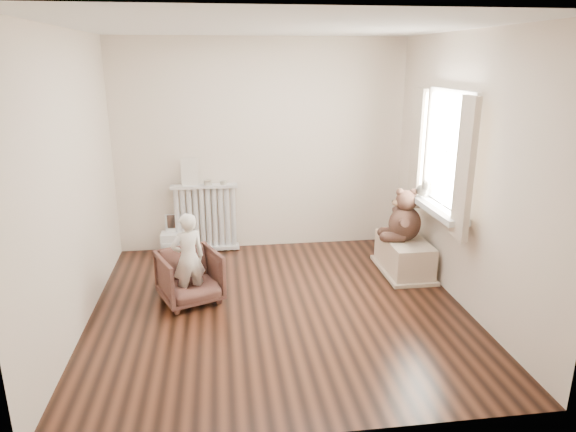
{
  "coord_description": "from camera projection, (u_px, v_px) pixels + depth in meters",
  "views": [
    {
      "loc": [
        -0.52,
        -4.52,
        2.34
      ],
      "look_at": [
        0.15,
        0.45,
        0.8
      ],
      "focal_mm": 32.0,
      "sensor_mm": 36.0,
      "label": 1
    }
  ],
  "objects": [
    {
      "name": "curtain_left",
      "position": [
        465.0,
        170.0,
        4.59
      ],
      "size": [
        0.06,
        0.26,
        1.3
      ],
      "primitive_type": "cube",
      "color": "beige",
      "rests_on": "right_wall"
    },
    {
      "name": "ceiling",
      "position": [
        277.0,
        26.0,
        4.27
      ],
      "size": [
        3.6,
        3.6,
        0.01
      ],
      "primitive_type": "cube",
      "color": "white",
      "rests_on": "ground"
    },
    {
      "name": "tin_a",
      "position": [
        208.0,
        182.0,
        6.28
      ],
      "size": [
        0.1,
        0.1,
        0.06
      ],
      "primitive_type": "cylinder",
      "color": "#A59E8C",
      "rests_on": "radiator"
    },
    {
      "name": "floor",
      "position": [
        279.0,
        308.0,
        5.04
      ],
      "size": [
        3.6,
        3.6,
        0.01
      ],
      "primitive_type": "cube",
      "color": "black",
      "rests_on": "ground"
    },
    {
      "name": "armchair",
      "position": [
        190.0,
        277.0,
        5.11
      ],
      "size": [
        0.73,
        0.74,
        0.52
      ],
      "primitive_type": "imported",
      "rotation": [
        0.0,
        0.0,
        0.39
      ],
      "color": "#543027",
      "rests_on": "floor"
    },
    {
      "name": "front_wall",
      "position": [
        315.0,
        248.0,
        2.95
      ],
      "size": [
        3.6,
        0.02,
        2.6
      ],
      "primitive_type": "cube",
      "color": "silver",
      "rests_on": "ground"
    },
    {
      "name": "tin_b",
      "position": [
        223.0,
        183.0,
        6.31
      ],
      "size": [
        0.08,
        0.08,
        0.04
      ],
      "primitive_type": "cylinder",
      "color": "#A59E8C",
      "rests_on": "radiator"
    },
    {
      "name": "plush_cat",
      "position": [
        424.0,
        188.0,
        5.56
      ],
      "size": [
        0.23,
        0.28,
        0.2
      ],
      "primitive_type": null,
      "rotation": [
        0.0,
        0.0,
        -0.39
      ],
      "color": "#666158",
      "rests_on": "window_sill"
    },
    {
      "name": "curtain_right",
      "position": [
        417.0,
        149.0,
        5.67
      ],
      "size": [
        0.06,
        0.26,
        1.3
      ],
      "primitive_type": "cube",
      "color": "beige",
      "rests_on": "right_wall"
    },
    {
      "name": "right_wall",
      "position": [
        466.0,
        173.0,
        4.89
      ],
      "size": [
        0.02,
        3.6,
        2.6
      ],
      "primitive_type": "cube",
      "color": "silver",
      "rests_on": "ground"
    },
    {
      "name": "paper_doll",
      "position": [
        190.0,
        172.0,
        6.21
      ],
      "size": [
        0.2,
        0.02,
        0.34
      ],
      "primitive_type": "cube",
      "color": "beige",
      "rests_on": "radiator"
    },
    {
      "name": "toy_bench",
      "position": [
        404.0,
        255.0,
        5.84
      ],
      "size": [
        0.44,
        0.83,
        0.39
      ],
      "primitive_type": "cube",
      "color": "beige",
      "rests_on": "floor"
    },
    {
      "name": "window",
      "position": [
        449.0,
        152.0,
        5.12
      ],
      "size": [
        0.03,
        0.9,
        1.1
      ],
      "primitive_type": "cube",
      "color": "white",
      "rests_on": "right_wall"
    },
    {
      "name": "left_wall",
      "position": [
        71.0,
        185.0,
        4.43
      ],
      "size": [
        0.02,
        3.6,
        2.6
      ],
      "primitive_type": "cube",
      "color": "silver",
      "rests_on": "ground"
    },
    {
      "name": "back_wall",
      "position": [
        261.0,
        146.0,
        6.36
      ],
      "size": [
        3.6,
        0.02,
        2.6
      ],
      "primitive_type": "cube",
      "color": "silver",
      "rests_on": "ground"
    },
    {
      "name": "radiator",
      "position": [
        206.0,
        221.0,
        6.42
      ],
      "size": [
        0.82,
        0.15,
        0.86
      ],
      "primitive_type": "cube",
      "color": "silver",
      "rests_on": "floor"
    },
    {
      "name": "window_sill",
      "position": [
        436.0,
        208.0,
        5.28
      ],
      "size": [
        0.22,
        1.1,
        0.06
      ],
      "primitive_type": "cube",
      "color": "silver",
      "rests_on": "right_wall"
    },
    {
      "name": "teddy_bear",
      "position": [
        405.0,
        216.0,
        5.7
      ],
      "size": [
        0.52,
        0.43,
        0.58
      ],
      "primitive_type": null,
      "rotation": [
        0.0,
        0.0,
        -0.16
      ],
      "color": "#352018",
      "rests_on": "toy_bench"
    },
    {
      "name": "child",
      "position": [
        188.0,
        258.0,
        5.0
      ],
      "size": [
        0.39,
        0.33,
        0.92
      ],
      "primitive_type": "imported",
      "rotation": [
        0.0,
        0.0,
        3.53
      ],
      "color": "silver",
      "rests_on": "armchair"
    },
    {
      "name": "toy_vanity",
      "position": [
        174.0,
        232.0,
        6.38
      ],
      "size": [
        0.31,
        0.22,
        0.49
      ],
      "primitive_type": "cube",
      "color": "silver",
      "rests_on": "floor"
    }
  ]
}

